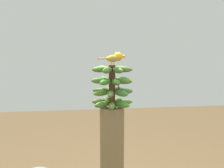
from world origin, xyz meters
TOP-DOWN VIEW (x-y plane):
  - banana_bunch at (0.00, 0.00)m, footprint 0.31×0.31m
  - perched_bird at (0.04, 0.02)m, footprint 0.12×0.20m

SIDE VIEW (x-z plane):
  - banana_bunch at x=0.00m, z-range 1.09..1.40m
  - perched_bird at x=0.04m, z-range 1.41..1.50m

